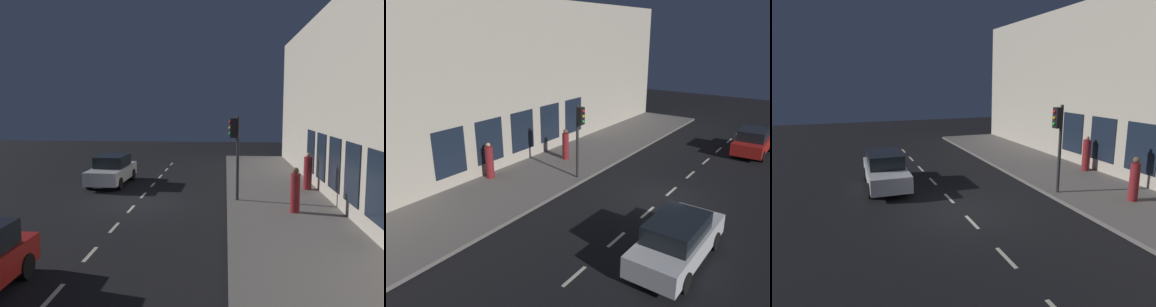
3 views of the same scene
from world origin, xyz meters
TOP-DOWN VIEW (x-y plane):
  - ground_plane at (0.00, 0.00)m, footprint 60.00×60.00m
  - sidewalk at (6.25, 0.00)m, footprint 4.50×32.00m
  - building_facade at (8.80, 0.00)m, footprint 0.65×32.00m
  - lane_centre_line at (0.00, -1.00)m, footprint 0.12×27.20m
  - traffic_light at (4.33, 0.38)m, footprint 0.48×0.32m
  - parked_car_0 at (-2.23, 4.19)m, footprint 1.86×4.49m
  - parked_car_1 at (-1.84, -9.11)m, footprint 1.81×3.82m
  - pedestrian_0 at (6.63, -1.52)m, footprint 0.52×0.52m
  - pedestrian_1 at (7.98, 2.95)m, footprint 0.54×0.54m

SIDE VIEW (x-z plane):
  - ground_plane at x=0.00m, z-range 0.00..0.00m
  - lane_centre_line at x=0.00m, z-range 0.00..0.01m
  - sidewalk at x=6.25m, z-range 0.00..0.15m
  - parked_car_1 at x=-1.84m, z-range 0.00..1.58m
  - parked_car_0 at x=-2.23m, z-range 0.00..1.58m
  - pedestrian_0 at x=6.63m, z-range 0.09..1.86m
  - pedestrian_1 at x=7.98m, z-range 0.08..1.90m
  - traffic_light at x=4.33m, z-range 0.88..4.57m
  - building_facade at x=8.80m, z-range -0.01..8.88m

